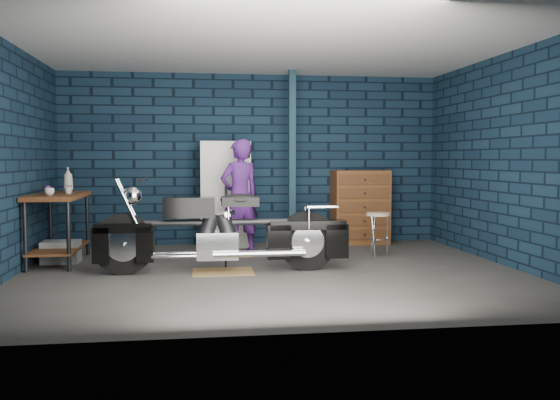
{
  "coord_description": "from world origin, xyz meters",
  "views": [
    {
      "loc": [
        -0.88,
        -6.97,
        1.36
      ],
      "look_at": [
        0.13,
        0.3,
        0.85
      ],
      "focal_mm": 38.0,
      "sensor_mm": 36.0,
      "label": 1
    }
  ],
  "objects_px": {
    "locker": "(225,194)",
    "tool_chest": "(360,207)",
    "workbench": "(59,228)",
    "storage_bin": "(61,252)",
    "shop_stool": "(378,234)",
    "person": "(240,196)",
    "motorcycle": "(223,225)"
  },
  "relations": [
    {
      "from": "person",
      "to": "locker",
      "type": "height_order",
      "value": "person"
    },
    {
      "from": "storage_bin",
      "to": "motorcycle",
      "type": "bearing_deg",
      "value": -24.08
    },
    {
      "from": "motorcycle",
      "to": "shop_stool",
      "type": "xyz_separation_m",
      "value": [
        2.21,
        0.89,
        -0.26
      ]
    },
    {
      "from": "workbench",
      "to": "locker",
      "type": "bearing_deg",
      "value": 28.24
    },
    {
      "from": "storage_bin",
      "to": "shop_stool",
      "type": "xyz_separation_m",
      "value": [
        4.28,
        -0.04,
        0.16
      ]
    },
    {
      "from": "person",
      "to": "shop_stool",
      "type": "relative_size",
      "value": 2.7
    },
    {
      "from": "workbench",
      "to": "shop_stool",
      "type": "xyz_separation_m",
      "value": [
        4.3,
        -0.03,
        -0.15
      ]
    },
    {
      "from": "shop_stool",
      "to": "workbench",
      "type": "bearing_deg",
      "value": 179.53
    },
    {
      "from": "storage_bin",
      "to": "locker",
      "type": "distance_m",
      "value": 2.59
    },
    {
      "from": "locker",
      "to": "tool_chest",
      "type": "bearing_deg",
      "value": 0.0
    },
    {
      "from": "person",
      "to": "tool_chest",
      "type": "height_order",
      "value": "person"
    },
    {
      "from": "locker",
      "to": "shop_stool",
      "type": "xyz_separation_m",
      "value": [
        2.07,
        -1.23,
        -0.51
      ]
    },
    {
      "from": "person",
      "to": "locker",
      "type": "distance_m",
      "value": 0.74
    },
    {
      "from": "storage_bin",
      "to": "shop_stool",
      "type": "bearing_deg",
      "value": -0.5
    },
    {
      "from": "person",
      "to": "storage_bin",
      "type": "xyz_separation_m",
      "value": [
        -2.38,
        -0.47,
        -0.68
      ]
    },
    {
      "from": "shop_stool",
      "to": "locker",
      "type": "bearing_deg",
      "value": 149.34
    },
    {
      "from": "workbench",
      "to": "person",
      "type": "bearing_deg",
      "value": 11.21
    },
    {
      "from": "locker",
      "to": "tool_chest",
      "type": "relative_size",
      "value": 1.38
    },
    {
      "from": "motorcycle",
      "to": "locker",
      "type": "bearing_deg",
      "value": 86.97
    },
    {
      "from": "person",
      "to": "tool_chest",
      "type": "xyz_separation_m",
      "value": [
        1.99,
        0.72,
        -0.23
      ]
    },
    {
      "from": "storage_bin",
      "to": "locker",
      "type": "bearing_deg",
      "value": 28.42
    },
    {
      "from": "person",
      "to": "storage_bin",
      "type": "relative_size",
      "value": 3.52
    },
    {
      "from": "workbench",
      "to": "locker",
      "type": "height_order",
      "value": "locker"
    },
    {
      "from": "shop_stool",
      "to": "motorcycle",
      "type": "bearing_deg",
      "value": -158.03
    },
    {
      "from": "locker",
      "to": "storage_bin",
      "type": "bearing_deg",
      "value": -151.58
    },
    {
      "from": "locker",
      "to": "tool_chest",
      "type": "xyz_separation_m",
      "value": [
        2.16,
        0.0,
        -0.23
      ]
    },
    {
      "from": "workbench",
      "to": "person",
      "type": "xyz_separation_m",
      "value": [
        2.4,
        0.48,
        0.37
      ]
    },
    {
      "from": "motorcycle",
      "to": "person",
      "type": "height_order",
      "value": "person"
    },
    {
      "from": "workbench",
      "to": "locker",
      "type": "relative_size",
      "value": 0.86
    },
    {
      "from": "workbench",
      "to": "tool_chest",
      "type": "height_order",
      "value": "tool_chest"
    },
    {
      "from": "locker",
      "to": "workbench",
      "type": "bearing_deg",
      "value": -151.76
    },
    {
      "from": "shop_stool",
      "to": "storage_bin",
      "type": "bearing_deg",
      "value": 179.5
    }
  ]
}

